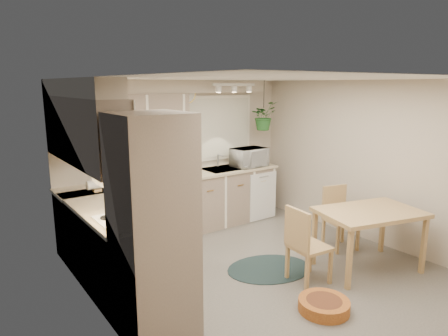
{
  "coord_description": "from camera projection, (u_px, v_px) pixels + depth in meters",
  "views": [
    {
      "loc": [
        -3.16,
        -3.54,
        2.34
      ],
      "look_at": [
        -0.22,
        0.55,
        1.28
      ],
      "focal_mm": 32.0,
      "sensor_mm": 36.0,
      "label": 1
    }
  ],
  "objects": [
    {
      "name": "window_blinds",
      "position": [
        216.0,
        128.0,
        6.81
      ],
      "size": [
        1.4,
        0.02,
        1.0
      ],
      "primitive_type": "cube",
      "color": "silver",
      "rests_on": "wall_back"
    },
    {
      "name": "counter_left",
      "position": [
        105.0,
        209.0,
        4.63
      ],
      "size": [
        0.64,
        1.89,
        0.04
      ],
      "primitive_type": "cube",
      "color": "beige",
      "rests_on": "base_cab_left"
    },
    {
      "name": "counter_back",
      "position": [
        178.0,
        177.0,
        6.21
      ],
      "size": [
        3.64,
        0.64,
        0.04
      ],
      "primitive_type": "cube",
      "color": "beige",
      "rests_on": "base_cab_back"
    },
    {
      "name": "soap_bottle",
      "position": [
        195.0,
        168.0,
        6.56
      ],
      "size": [
        0.09,
        0.2,
        0.09
      ],
      "primitive_type": "imported",
      "rotation": [
        0.0,
        0.0,
        -0.01
      ],
      "color": "silver",
      "rests_on": "counter_back"
    },
    {
      "name": "wall_oven_face",
      "position": [
        184.0,
        222.0,
        3.8
      ],
      "size": [
        0.02,
        0.56,
        0.58
      ],
      "primitive_type": "cube",
      "color": "silver",
      "rests_on": "oven_stack"
    },
    {
      "name": "wall_front",
      "position": [
        440.0,
        230.0,
        3.18
      ],
      "size": [
        4.0,
        0.04,
        2.4
      ],
      "primitive_type": "cube",
      "color": "#BCAE9B",
      "rests_on": "floor"
    },
    {
      "name": "chair_back",
      "position": [
        341.0,
        219.0,
        5.72
      ],
      "size": [
        0.51,
        0.51,
        0.89
      ],
      "primitive_type": "cube",
      "rotation": [
        0.0,
        0.0,
        2.88
      ],
      "color": "tan",
      "rests_on": "floor"
    },
    {
      "name": "braided_rug",
      "position": [
        269.0,
        269.0,
        5.14
      ],
      "size": [
        1.31,
        1.13,
        0.01
      ],
      "primitive_type": "ellipsoid",
      "rotation": [
        0.0,
        0.0,
        -0.32
      ],
      "color": "black",
      "rests_on": "floor"
    },
    {
      "name": "base_cab_left",
      "position": [
        106.0,
        247.0,
        4.72
      ],
      "size": [
        0.6,
        1.85,
        0.9
      ],
      "primitive_type": "cube",
      "color": "gray",
      "rests_on": "floor"
    },
    {
      "name": "window_frame",
      "position": [
        215.0,
        128.0,
        6.82
      ],
      "size": [
        1.5,
        0.02,
        1.1
      ],
      "primitive_type": "cube",
      "color": "silver",
      "rests_on": "wall_back"
    },
    {
      "name": "wall_clock",
      "position": [
        187.0,
        94.0,
        6.37
      ],
      "size": [
        0.3,
        0.03,
        0.3
      ],
      "primitive_type": "cylinder",
      "rotation": [
        1.57,
        0.0,
        0.0
      ],
      "color": "#EECE54",
      "rests_on": "wall_back"
    },
    {
      "name": "dining_table",
      "position": [
        368.0,
        240.0,
        5.08
      ],
      "size": [
        1.42,
        1.12,
        0.78
      ],
      "primitive_type": "cube",
      "rotation": [
        0.0,
        0.0,
        -0.26
      ],
      "color": "tan",
      "rests_on": "floor"
    },
    {
      "name": "upper_cab_left",
      "position": [
        84.0,
        131.0,
        4.47
      ],
      "size": [
        0.35,
        2.0,
        0.75
      ],
      "primitive_type": "cube",
      "color": "gray",
      "rests_on": "wall_left"
    },
    {
      "name": "wall_left",
      "position": [
        103.0,
        209.0,
        3.7
      ],
      "size": [
        0.04,
        4.2,
        2.4
      ],
      "primitive_type": "cube",
      "color": "#BCAE9B",
      "rests_on": "floor"
    },
    {
      "name": "track_light_bar",
      "position": [
        234.0,
        85.0,
        6.24
      ],
      "size": [
        0.8,
        0.04,
        0.04
      ],
      "primitive_type": "cube",
      "color": "silver",
      "rests_on": "ceiling"
    },
    {
      "name": "microwave",
      "position": [
        249.0,
        155.0,
        6.86
      ],
      "size": [
        0.59,
        0.35,
        0.39
      ],
      "primitive_type": "imported",
      "rotation": [
        0.0,
        0.0,
        0.04
      ],
      "color": "silver",
      "rests_on": "counter_back"
    },
    {
      "name": "wall_right",
      "position": [
        365.0,
        161.0,
        5.99
      ],
      "size": [
        0.04,
        4.2,
        2.4
      ],
      "primitive_type": "cube",
      "color": "#BCAE9B",
      "rests_on": "floor"
    },
    {
      "name": "soffit_back",
      "position": [
        171.0,
        87.0,
        6.05
      ],
      "size": [
        3.6,
        0.3,
        0.2
      ],
      "primitive_type": "cube",
      "color": "#BCAE9B",
      "rests_on": "wall_back"
    },
    {
      "name": "range_hood",
      "position": [
        120.0,
        178.0,
        4.07
      ],
      "size": [
        0.4,
        0.6,
        0.14
      ],
      "primitive_type": "cube",
      "color": "silver",
      "rests_on": "upper_cab_left"
    },
    {
      "name": "ceiling",
      "position": [
        267.0,
        78.0,
        4.6
      ],
      "size": [
        4.2,
        4.2,
        0.0
      ],
      "primitive_type": "plane",
      "color": "white",
      "rests_on": "wall_back"
    },
    {
      "name": "wall_back",
      "position": [
        179.0,
        155.0,
        6.51
      ],
      "size": [
        4.0,
        0.04,
        2.4
      ],
      "primitive_type": "cube",
      "color": "#BCAE9B",
      "rests_on": "floor"
    },
    {
      "name": "chair_left",
      "position": [
        309.0,
        245.0,
        4.74
      ],
      "size": [
        0.48,
        0.48,
        0.94
      ],
      "primitive_type": "cube",
      "rotation": [
        0.0,
        0.0,
        -1.68
      ],
      "color": "tan",
      "rests_on": "floor"
    },
    {
      "name": "hanging_plant",
      "position": [
        263.0,
        119.0,
        6.92
      ],
      "size": [
        0.51,
        0.55,
        0.39
      ],
      "primitive_type": "imported",
      "rotation": [
        0.0,
        0.0,
        0.14
      ],
      "color": "#255C24",
      "rests_on": "ceiling"
    },
    {
      "name": "dishwasher_front",
      "position": [
        263.0,
        196.0,
        6.93
      ],
      "size": [
        0.58,
        0.02,
        0.83
      ],
      "primitive_type": "cube",
      "color": "silver",
      "rests_on": "base_cab_back"
    },
    {
      "name": "knife_block",
      "position": [
        162.0,
        170.0,
        6.09
      ],
      "size": [
        0.12,
        0.12,
        0.23
      ],
      "primitive_type": "cube",
      "rotation": [
        0.0,
        0.0,
        -0.2
      ],
      "color": "tan",
      "rests_on": "counter_back"
    },
    {
      "name": "toaster",
      "position": [
        150.0,
        174.0,
        5.94
      ],
      "size": [
        0.32,
        0.23,
        0.18
      ],
      "primitive_type": "cube",
      "rotation": [
        0.0,
        0.0,
        0.24
      ],
      "color": "#96999D",
      "rests_on": "counter_back"
    },
    {
      "name": "upper_cab_back",
      "position": [
        123.0,
        121.0,
        5.67
      ],
      "size": [
        2.0,
        0.35,
        0.75
      ],
      "primitive_type": "cube",
      "color": "gray",
      "rests_on": "wall_back"
    },
    {
      "name": "floor",
      "position": [
        263.0,
        271.0,
        5.09
      ],
      "size": [
        4.2,
        4.2,
        0.0
      ],
      "primitive_type": "plane",
      "color": "slate",
      "rests_on": "ground"
    },
    {
      "name": "coffee_maker",
      "position": [
        134.0,
        172.0,
        5.77
      ],
      "size": [
        0.19,
        0.22,
        0.31
      ],
      "primitive_type": "cube",
      "rotation": [
        0.0,
        0.0,
        -0.08
      ],
      "color": "black",
      "rests_on": "counter_back"
    },
    {
      "name": "oven_stack",
      "position": [
        153.0,
        229.0,
        3.62
      ],
      "size": [
        0.65,
        0.65,
        2.1
      ],
      "primitive_type": "cube",
      "color": "gray",
      "rests_on": "floor"
    },
    {
      "name": "sink",
      "position": [
        225.0,
        171.0,
        6.74
      ],
      "size": [
        0.7,
        0.48,
        0.1
      ],
      "primitive_type": "cube",
      "color": "#96999D",
      "rests_on": "counter_back"
    },
    {
      "name": "base_cab_back",
      "position": [
        179.0,
        206.0,
        6.32
      ],
      "size": [
        3.6,
        0.6,
        0.9
      ],
      "primitive_type": "cube",
      "color": "gray",
      "rests_on": "floor"
    },
    {
      "name": "soffit_left",
      "position": [
        79.0,
        88.0,
        4.36
      ],
      "size": [
        0.3,
        2.0,
        0.2
      ],
      "primitive_type": "cube",
      "color": "#BCAE9B",
      "rests_on": "wall_left"
    },
    {
      "name": "cooktop",
      "position": [
        125.0,
        220.0,
        4.18
      ],
      "size": [
        0.52,
        0.58,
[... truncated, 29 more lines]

